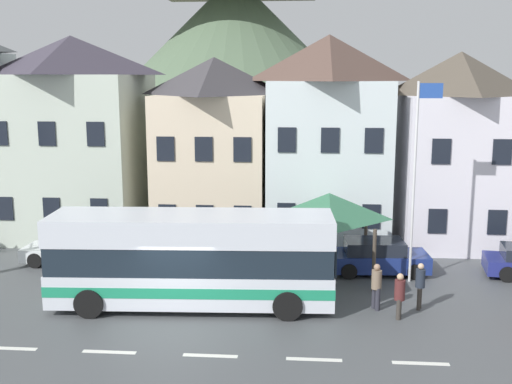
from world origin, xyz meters
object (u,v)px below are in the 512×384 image
object	(u,v)px
townhouse_04	(456,150)
hilltop_castle	(233,70)
parked_car_02	(377,257)
pedestrian_02	(400,294)
transit_bus	(192,260)
bus_shelter	(329,206)
public_bench	(274,247)
flagpole	(417,169)
townhouse_01	(75,136)
parked_car_03	(76,250)
pedestrian_00	(376,285)
townhouse_02	(215,148)
townhouse_03	(327,139)
pedestrian_01	(420,282)

from	to	relation	value
townhouse_04	hilltop_castle	world-z (taller)	hilltop_castle
parked_car_02	pedestrian_02	distance (m)	4.88
transit_bus	bus_shelter	world-z (taller)	bus_shelter
townhouse_04	public_bench	bearing A→B (deg)	-159.13
hilltop_castle	flagpole	size ratio (longest dim) A/B	4.10
townhouse_01	hilltop_castle	bearing A→B (deg)	70.42
parked_car_03	public_bench	world-z (taller)	parked_car_03
transit_bus	parked_car_03	size ratio (longest dim) A/B	2.26
bus_shelter	parked_car_03	size ratio (longest dim) A/B	0.82
parked_car_02	pedestrian_00	xyz separation A→B (m)	(-0.50, -4.11, 0.21)
townhouse_01	townhouse_02	xyz separation A→B (m)	(7.16, -0.02, -0.53)
pedestrian_00	townhouse_03	bearing A→B (deg)	98.47
townhouse_02	hilltop_castle	bearing A→B (deg)	93.54
townhouse_02	transit_bus	bearing A→B (deg)	-86.36
townhouse_01	pedestrian_01	xyz separation A→B (m)	(15.70, -9.67, -4.00)
townhouse_01	townhouse_03	world-z (taller)	townhouse_01
pedestrian_01	flagpole	xyz separation A→B (m)	(0.22, 2.97, 3.49)
public_bench	flagpole	bearing A→B (deg)	-26.58
hilltop_castle	pedestrian_02	xyz separation A→B (m)	(8.77, -27.74, -7.63)
townhouse_04	bus_shelter	bearing A→B (deg)	-137.58
bus_shelter	pedestrian_02	xyz separation A→B (m)	(2.22, -4.28, -2.03)
pedestrian_00	flagpole	distance (m)	5.05
townhouse_03	public_bench	distance (m)	6.36
townhouse_01	hilltop_castle	world-z (taller)	hilltop_castle
townhouse_04	parked_car_02	size ratio (longest dim) A/B	2.24
parked_car_03	pedestrian_02	xyz separation A→B (m)	(13.00, -5.16, 0.25)
hilltop_castle	parked_car_02	xyz separation A→B (m)	(8.59, -22.86, -7.81)
parked_car_03	public_bench	xyz separation A→B (m)	(8.46, 1.52, -0.13)
bus_shelter	public_bench	distance (m)	4.12
townhouse_02	parked_car_03	size ratio (longest dim) A/B	2.03
pedestrian_01	flagpole	bearing A→B (deg)	85.69
townhouse_03	pedestrian_01	distance (m)	10.77
bus_shelter	flagpole	world-z (taller)	flagpole
transit_bus	public_bench	bearing A→B (deg)	64.61
townhouse_04	transit_bus	distance (m)	14.72
townhouse_02	pedestrian_01	world-z (taller)	townhouse_02
public_bench	bus_shelter	bearing A→B (deg)	-45.95
transit_bus	pedestrian_00	size ratio (longest dim) A/B	6.05
townhouse_02	pedestrian_02	size ratio (longest dim) A/B	5.69
pedestrian_01	public_bench	size ratio (longest dim) A/B	0.93
townhouse_01	pedestrian_01	bearing A→B (deg)	-31.63
transit_bus	parked_car_02	world-z (taller)	transit_bus
parked_car_02	pedestrian_02	world-z (taller)	pedestrian_02
townhouse_02	parked_car_02	world-z (taller)	townhouse_02
pedestrian_01	pedestrian_02	distance (m)	1.24
pedestrian_02	flagpole	xyz separation A→B (m)	(1.06, 3.88, 3.61)
townhouse_02	bus_shelter	world-z (taller)	townhouse_02
townhouse_02	hilltop_castle	distance (m)	17.67
hilltop_castle	parked_car_03	xyz separation A→B (m)	(-4.23, -22.58, -7.88)
hilltop_castle	pedestrian_00	xyz separation A→B (m)	(8.09, -26.97, -7.60)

